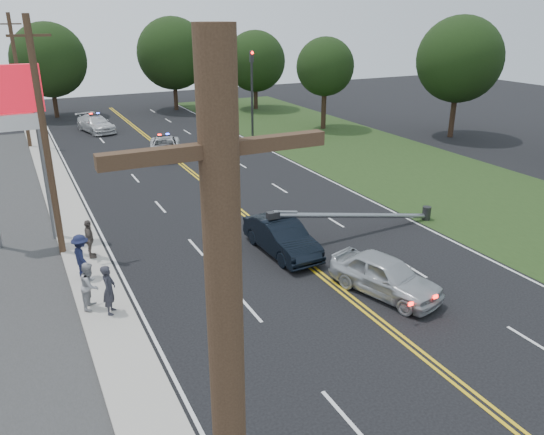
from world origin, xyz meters
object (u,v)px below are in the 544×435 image
utility_pole_far (19,82)px  bystander_c (82,256)px  bystander_a (109,290)px  pylon_sign (5,114)px  crashed_sedan (282,237)px  emergency_b (96,124)px  bystander_b (90,285)px  bystander_d (89,239)px  waiting_sedan (385,275)px  emergency_a (165,147)px  utility_pole_mid (46,141)px  fallen_streetlight (365,215)px  traffic_signal (252,86)px

utility_pole_far → bystander_c: size_ratio=5.48×
bystander_a → pylon_sign: bearing=38.3°
bystander_a → bystander_c: bystander_a is taller
crashed_sedan → emergency_b: 30.12m
bystander_b → bystander_c: size_ratio=0.96×
emergency_b → bystander_d: (-4.63, -26.94, 0.25)m
waiting_sedan → bystander_b: bearing=142.7°
crashed_sedan → bystander_a: bearing=-168.4°
emergency_a → emergency_b: (-3.12, 11.09, 0.06)m
emergency_b → bystander_c: 29.18m
utility_pole_far → emergency_b: 8.08m
emergency_a → bystander_d: (-7.75, -15.86, 0.31)m
emergency_a → bystander_a: 22.28m
crashed_sedan → bystander_c: (-8.27, 1.25, 0.27)m
utility_pole_far → waiting_sedan: bearing=-71.3°
utility_pole_far → bystander_b: 27.80m
pylon_sign → bystander_b: pylon_sign is taller
utility_pole_mid → emergency_a: utility_pole_mid is taller
bystander_d → emergency_b: bearing=-2.2°
bystander_b → bystander_d: (0.63, 4.29, -0.02)m
fallen_streetlight → bystander_b: bearing=-173.4°
utility_pole_mid → bystander_b: 6.86m
waiting_sedan → emergency_b: 35.30m
traffic_signal → fallen_streetlight: bearing=-100.6°
utility_pole_far → crashed_sedan: (8.76, -26.24, -4.32)m
emergency_a → utility_pole_far: bearing=157.0°
emergency_b → bystander_a: size_ratio=2.74×
bystander_c → bystander_b: bearing=166.5°
fallen_streetlight → crashed_sedan: 4.64m
pylon_sign → emergency_a: size_ratio=1.65×
bystander_b → bystander_d: bystander_b is taller
fallen_streetlight → emergency_a: (-4.58, 18.64, -0.25)m
traffic_signal → utility_pole_mid: 25.12m
waiting_sedan → traffic_signal: bearing=58.6°
pylon_sign → bystander_c: 7.26m
utility_pole_mid → bystander_a: bearing=-81.3°
traffic_signal → emergency_a: traffic_signal is taller
fallen_streetlight → bystander_b: 13.06m
emergency_b → bystander_b: bystander_b is taller
pylon_sign → crashed_sedan: pylon_sign is taller
crashed_sedan → waiting_sedan: bearing=-72.7°
fallen_streetlight → bystander_d: size_ratio=5.45×
bystander_c → waiting_sedan: bearing=-133.6°
crashed_sedan → emergency_a: 18.88m
bystander_b → bystander_d: bearing=17.8°
emergency_a → waiting_sedan: bearing=-68.9°
traffic_signal → bystander_b: 29.22m
utility_pole_mid → crashed_sedan: size_ratio=2.16×
emergency_a → emergency_b: size_ratio=0.96×
fallen_streetlight → bystander_c: bearing=175.5°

